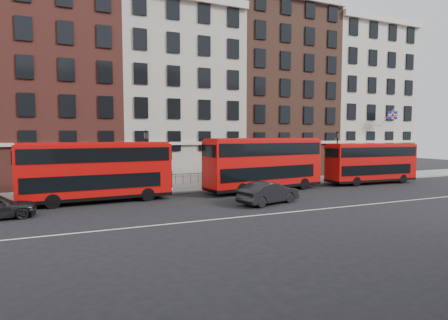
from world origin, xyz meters
name	(u,v)px	position (x,y,z in m)	size (l,w,h in m)	color
ground	(246,209)	(0.00, 0.00, 0.00)	(120.00, 120.00, 0.00)	black
pavement	(198,187)	(0.00, 10.50, 0.07)	(80.00, 5.00, 0.15)	gray
kerb	(206,191)	(0.00, 8.00, 0.08)	(80.00, 0.30, 0.16)	gray
road_centre_line	(260,215)	(0.00, -2.00, 0.01)	(70.00, 0.12, 0.01)	white
building_terrace	(174,89)	(-0.31, 17.88, 10.24)	(64.00, 11.95, 22.00)	beige
bus_b	(97,170)	(-9.17, 6.37, 2.41)	(10.80, 3.10, 4.49)	#BC0B09
bus_c	(264,163)	(4.93, 6.37, 2.55)	(11.56, 4.21, 4.75)	#BC0B09
bus_d	(371,162)	(17.53, 6.37, 2.24)	(10.04, 2.75, 4.19)	#BC0B09
car_front	(269,193)	(2.35, 1.03, 0.81)	(1.72, 4.94, 1.63)	black
lamp_post_left	(146,158)	(-5.10, 8.82, 3.08)	(0.44, 0.44, 5.33)	black
lamp_post_right	(337,153)	(15.03, 8.62, 3.08)	(0.44, 0.44, 5.33)	black
traffic_light	(381,158)	(21.04, 8.37, 2.45)	(0.25, 0.45, 3.27)	black
iron_railings	(191,178)	(0.00, 12.70, 0.65)	(6.60, 0.06, 1.00)	black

